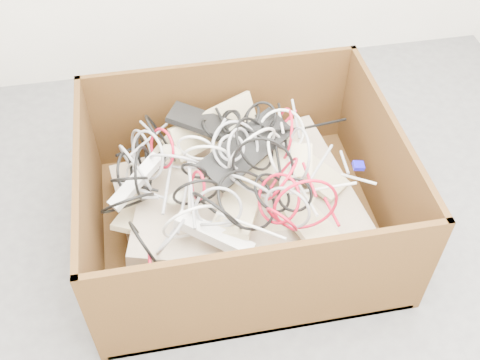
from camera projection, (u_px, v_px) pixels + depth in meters
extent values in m
plane|color=#4C4D4F|center=(306.00, 265.00, 2.42)|extent=(3.00, 3.00, 0.00)
cube|color=#39290E|center=(241.00, 227.00, 2.54)|extent=(1.25, 1.05, 0.03)
cube|color=#39290E|center=(221.00, 110.00, 2.69)|extent=(1.25, 0.02, 0.54)
cube|color=#39290E|center=(267.00, 293.00, 2.01)|extent=(1.25, 0.03, 0.54)
cube|color=#39290E|center=(382.00, 169.00, 2.43)|extent=(0.03, 1.00, 0.54)
cube|color=#39290E|center=(90.00, 209.00, 2.27)|extent=(0.02, 1.00, 0.54)
cube|color=tan|center=(240.00, 213.00, 2.50)|extent=(1.10, 0.95, 0.20)
cube|color=tan|center=(219.00, 218.00, 2.38)|extent=(0.79, 0.71, 0.21)
cube|color=beige|center=(154.00, 176.00, 2.51)|extent=(0.41, 0.40, 0.16)
cube|color=beige|center=(301.00, 164.00, 2.53)|extent=(0.39, 0.43, 0.11)
cube|color=beige|center=(283.00, 235.00, 2.30)|extent=(0.35, 0.44, 0.14)
cube|color=beige|center=(168.00, 229.00, 2.30)|extent=(0.46, 0.32, 0.09)
cube|color=beige|center=(313.00, 227.00, 2.25)|extent=(0.23, 0.44, 0.17)
cube|color=beige|center=(215.00, 126.00, 2.52)|extent=(0.42, 0.28, 0.15)
cube|color=beige|center=(240.00, 204.00, 2.29)|extent=(0.30, 0.45, 0.15)
cube|color=beige|center=(261.00, 161.00, 2.39)|extent=(0.45, 0.26, 0.11)
cube|color=black|center=(218.00, 127.00, 2.43)|extent=(0.45, 0.32, 0.15)
cube|color=black|center=(247.00, 148.00, 2.30)|extent=(0.44, 0.38, 0.10)
ellipsoid|color=#BAB596|center=(178.00, 198.00, 2.26)|extent=(0.11, 0.08, 0.04)
ellipsoid|color=#BAB596|center=(293.00, 146.00, 2.41)|extent=(0.11, 0.12, 0.04)
ellipsoid|color=#BAB596|center=(236.00, 247.00, 2.12)|extent=(0.12, 0.09, 0.04)
ellipsoid|color=#BAB596|center=(287.00, 183.00, 2.14)|extent=(0.10, 0.12, 0.04)
ellipsoid|color=#BAB596|center=(170.00, 151.00, 2.31)|extent=(0.12, 0.11, 0.04)
ellipsoid|color=black|center=(304.00, 257.00, 2.11)|extent=(0.12, 0.11, 0.04)
ellipsoid|color=#BAB596|center=(239.00, 130.00, 2.43)|extent=(0.11, 0.08, 0.04)
cube|color=white|center=(136.00, 182.00, 2.24)|extent=(0.24, 0.22, 0.11)
cube|color=white|center=(214.00, 235.00, 2.12)|extent=(0.30, 0.22, 0.10)
cube|color=#110CBE|center=(358.00, 166.00, 2.32)|extent=(0.05, 0.05, 0.03)
torus|color=#98999E|center=(171.00, 236.00, 2.12)|extent=(0.15, 0.21, 0.20)
torus|color=red|center=(263.00, 130.00, 2.41)|extent=(0.11, 0.12, 0.12)
torus|color=black|center=(217.00, 210.00, 2.11)|extent=(0.24, 0.24, 0.23)
torus|color=black|center=(129.00, 179.00, 2.22)|extent=(0.20, 0.14, 0.16)
torus|color=black|center=(255.00, 144.00, 2.29)|extent=(0.23, 0.31, 0.25)
torus|color=black|center=(272.00, 193.00, 2.16)|extent=(0.21, 0.22, 0.11)
torus|color=black|center=(128.00, 203.00, 2.20)|extent=(0.26, 0.20, 0.20)
torus|color=black|center=(143.00, 173.00, 2.25)|extent=(0.09, 0.30, 0.31)
torus|color=red|center=(282.00, 219.00, 2.08)|extent=(0.15, 0.13, 0.16)
torus|color=black|center=(231.00, 122.00, 2.47)|extent=(0.11, 0.11, 0.14)
torus|color=black|center=(261.00, 117.00, 2.39)|extent=(0.15, 0.14, 0.13)
torus|color=#98999E|center=(232.00, 148.00, 2.22)|extent=(0.15, 0.12, 0.10)
torus|color=#98999E|center=(239.00, 149.00, 2.25)|extent=(0.16, 0.18, 0.17)
torus|color=#98999E|center=(252.00, 187.00, 2.16)|extent=(0.18, 0.21, 0.21)
torus|color=red|center=(198.00, 186.00, 2.17)|extent=(0.06, 0.16, 0.16)
torus|color=black|center=(194.00, 171.00, 2.20)|extent=(0.14, 0.08, 0.15)
torus|color=black|center=(295.00, 195.00, 2.13)|extent=(0.18, 0.11, 0.16)
torus|color=black|center=(262.00, 136.00, 2.40)|extent=(0.17, 0.21, 0.25)
torus|color=#98999E|center=(218.00, 223.00, 2.12)|extent=(0.19, 0.14, 0.15)
torus|color=silver|center=(252.00, 150.00, 2.26)|extent=(0.24, 0.19, 0.29)
torus|color=black|center=(142.00, 153.00, 2.45)|extent=(0.05, 0.22, 0.22)
torus|color=black|center=(210.00, 131.00, 2.42)|extent=(0.08, 0.13, 0.12)
torus|color=red|center=(162.00, 148.00, 2.31)|extent=(0.13, 0.20, 0.22)
torus|color=#98999E|center=(299.00, 154.00, 2.24)|extent=(0.08, 0.30, 0.30)
torus|color=silver|center=(133.00, 179.00, 2.29)|extent=(0.08, 0.17, 0.17)
torus|color=red|center=(306.00, 205.00, 2.08)|extent=(0.34, 0.05, 0.34)
torus|color=black|center=(196.00, 193.00, 2.15)|extent=(0.26, 0.07, 0.25)
torus|color=red|center=(278.00, 199.00, 2.12)|extent=(0.16, 0.25, 0.22)
torus|color=#98999E|center=(175.00, 162.00, 2.28)|extent=(0.22, 0.17, 0.23)
torus|color=black|center=(247.00, 200.00, 2.12)|extent=(0.29, 0.28, 0.18)
torus|color=black|center=(160.00, 138.00, 2.42)|extent=(0.13, 0.29, 0.29)
torus|color=black|center=(159.00, 161.00, 2.37)|extent=(0.10, 0.15, 0.13)
torus|color=silver|center=(196.00, 148.00, 2.30)|extent=(0.22, 0.09, 0.23)
torus|color=black|center=(144.00, 244.00, 2.13)|extent=(0.11, 0.28, 0.28)
torus|color=#98999E|center=(236.00, 146.00, 2.26)|extent=(0.28, 0.21, 0.22)
torus|color=silver|center=(281.00, 132.00, 2.38)|extent=(0.28, 0.16, 0.24)
torus|color=#98999E|center=(287.00, 208.00, 2.08)|extent=(0.21, 0.17, 0.26)
torus|color=black|center=(261.00, 134.00, 2.38)|extent=(0.28, 0.28, 0.21)
torus|color=black|center=(231.00, 122.00, 2.37)|extent=(0.09, 0.13, 0.11)
torus|color=red|center=(281.00, 179.00, 2.19)|extent=(0.16, 0.25, 0.26)
torus|color=#98999E|center=(136.00, 169.00, 2.31)|extent=(0.13, 0.31, 0.32)
torus|color=#98999E|center=(142.00, 151.00, 2.47)|extent=(0.13, 0.20, 0.22)
torus|color=black|center=(263.00, 166.00, 2.15)|extent=(0.28, 0.16, 0.30)
torus|color=black|center=(125.00, 171.00, 2.25)|extent=(0.06, 0.19, 0.20)
torus|color=silver|center=(279.00, 156.00, 2.30)|extent=(0.15, 0.28, 0.25)
torus|color=black|center=(250.00, 120.00, 2.42)|extent=(0.11, 0.19, 0.17)
torus|color=silver|center=(192.00, 222.00, 2.11)|extent=(0.33, 0.10, 0.33)
torus|color=black|center=(249.00, 130.00, 2.39)|extent=(0.11, 0.10, 0.09)
torus|color=#98999E|center=(219.00, 208.00, 2.11)|extent=(0.25, 0.11, 0.24)
torus|color=#98999E|center=(147.00, 155.00, 2.29)|extent=(0.14, 0.26, 0.26)
torus|color=silver|center=(206.00, 156.00, 2.25)|extent=(0.26, 0.10, 0.25)
torus|color=red|center=(284.00, 135.00, 2.41)|extent=(0.09, 0.32, 0.32)
cylinder|color=silver|center=(190.00, 189.00, 2.19)|extent=(0.04, 0.24, 0.02)
cylinder|color=silver|center=(160.00, 166.00, 2.34)|extent=(0.18, 0.23, 0.05)
cylinder|color=#98999E|center=(148.00, 140.00, 2.38)|extent=(0.18, 0.22, 0.05)
cylinder|color=red|center=(286.00, 121.00, 2.55)|extent=(0.14, 0.15, 0.03)
cylinder|color=black|center=(278.00, 161.00, 2.26)|extent=(0.04, 0.25, 0.06)
cylinder|color=silver|center=(251.00, 226.00, 2.05)|extent=(0.23, 0.18, 0.02)
cylinder|color=silver|center=(359.00, 179.00, 2.34)|extent=(0.13, 0.10, 0.02)
cylinder|color=#98999E|center=(192.00, 195.00, 2.11)|extent=(0.03, 0.28, 0.07)
cylinder|color=red|center=(310.00, 180.00, 2.18)|extent=(0.03, 0.15, 0.06)
cylinder|color=#98999E|center=(219.00, 131.00, 2.37)|extent=(0.08, 0.11, 0.04)
cylinder|color=red|center=(332.00, 212.00, 2.16)|extent=(0.03, 0.15, 0.02)
cylinder|color=black|center=(283.00, 129.00, 2.42)|extent=(0.04, 0.30, 0.05)
cylinder|color=black|center=(141.00, 187.00, 2.27)|extent=(0.14, 0.06, 0.04)
cylinder|color=silver|center=(321.00, 189.00, 2.24)|extent=(0.27, 0.08, 0.10)
cylinder|color=black|center=(259.00, 121.00, 2.40)|extent=(0.02, 0.12, 0.05)
cylinder|color=#98999E|center=(167.00, 185.00, 2.24)|extent=(0.08, 0.29, 0.02)
cylinder|color=silver|center=(281.00, 122.00, 2.40)|extent=(0.04, 0.18, 0.05)
cylinder|color=#98999E|center=(182.00, 209.00, 2.16)|extent=(0.07, 0.23, 0.03)
cylinder|color=black|center=(132.00, 149.00, 2.40)|extent=(0.14, 0.13, 0.07)
cylinder|color=black|center=(324.00, 124.00, 2.54)|extent=(0.23, 0.07, 0.04)
cylinder|color=silver|center=(306.00, 196.00, 2.22)|extent=(0.03, 0.27, 0.08)
cylinder|color=#98999E|center=(296.00, 119.00, 2.49)|extent=(0.02, 0.19, 0.07)
cylinder|color=black|center=(225.00, 124.00, 2.42)|extent=(0.06, 0.20, 0.04)
cylinder|color=#98999E|center=(150.00, 131.00, 2.52)|extent=(0.09, 0.11, 0.05)
cylinder|color=#98999E|center=(140.00, 198.00, 2.22)|extent=(0.15, 0.09, 0.07)
cylinder|color=black|center=(272.00, 130.00, 2.33)|extent=(0.25, 0.05, 0.06)
cylinder|color=#98999E|center=(320.00, 164.00, 2.27)|extent=(0.16, 0.19, 0.02)
cylinder|color=#98999E|center=(143.00, 191.00, 2.26)|extent=(0.19, 0.11, 0.04)
cylinder|color=red|center=(151.00, 271.00, 2.03)|extent=(0.02, 0.16, 0.04)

